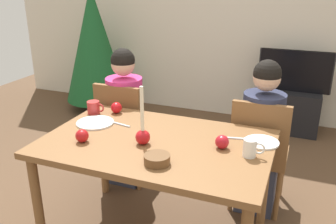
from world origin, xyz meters
TOP-DOWN VIEW (x-y plane):
  - back_wall at (0.00, 2.60)m, footprint 6.40×0.10m
  - dining_table at (0.00, 0.00)m, footprint 1.40×0.90m
  - chair_left at (-0.56, 0.61)m, footprint 0.40×0.40m
  - chair_right at (0.56, 0.61)m, footprint 0.40×0.40m
  - person_left_child at (-0.56, 0.64)m, footprint 0.30×0.30m
  - person_right_child at (0.56, 0.64)m, footprint 0.30×0.30m
  - tv_stand at (0.69, 2.30)m, footprint 0.64×0.40m
  - tv at (0.69, 2.30)m, footprint 0.79×0.05m
  - christmas_tree at (-1.78, 2.14)m, footprint 0.81×0.81m
  - candle_centerpiece at (-0.06, -0.07)m, footprint 0.09×0.09m
  - plate_left at (-0.50, 0.10)m, footprint 0.26×0.26m
  - plate_right at (0.61, 0.21)m, footprint 0.21×0.21m
  - mug_left at (-0.61, 0.27)m, footprint 0.13×0.09m
  - mug_right at (0.57, 0.01)m, footprint 0.12×0.08m
  - fork_left at (-0.34, 0.15)m, footprint 0.18×0.05m
  - fork_right at (0.44, 0.21)m, footprint 0.18×0.05m
  - bowl_walnuts at (0.12, -0.26)m, footprint 0.14×0.14m
  - apple_near_candle at (-0.46, 0.34)m, footprint 0.08×0.08m
  - apple_by_left_plate at (0.40, 0.05)m, footprint 0.08×0.08m
  - apple_by_right_mug at (-0.42, -0.18)m, footprint 0.08×0.08m

SIDE VIEW (x-z plane):
  - tv_stand at x=0.69m, z-range 0.00..0.48m
  - chair_left at x=-0.56m, z-range 0.06..0.96m
  - chair_right at x=0.56m, z-range 0.06..0.96m
  - person_left_child at x=-0.56m, z-range -0.02..1.16m
  - person_right_child at x=0.56m, z-range -0.02..1.16m
  - dining_table at x=0.00m, z-range 0.29..1.04m
  - tv at x=0.69m, z-range 0.48..0.94m
  - fork_left at x=-0.34m, z-range 0.75..0.76m
  - fork_right at x=0.44m, z-range 0.75..0.76m
  - plate_left at x=-0.50m, z-range 0.75..0.76m
  - plate_right at x=0.61m, z-range 0.75..0.76m
  - bowl_walnuts at x=0.12m, z-range 0.75..0.80m
  - apple_by_right_mug at x=-0.42m, z-range 0.75..0.83m
  - apple_near_candle at x=-0.46m, z-range 0.75..0.83m
  - apple_by_left_plate at x=0.40m, z-range 0.75..0.83m
  - mug_left at x=-0.61m, z-range 0.75..0.84m
  - mug_right at x=0.57m, z-range 0.75..0.85m
  - candle_centerpiece at x=-0.06m, z-range 0.64..1.01m
  - christmas_tree at x=-1.78m, z-range 0.03..1.71m
  - back_wall at x=0.00m, z-range 0.00..2.60m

